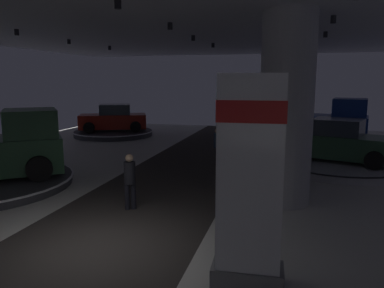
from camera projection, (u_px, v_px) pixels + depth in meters
ground at (92, 251)px, 7.99m from camera, size 24.00×44.00×0.06m
column_right at (286, 110)px, 10.63m from camera, size 1.52×1.52×5.50m
brand_sign_pylon at (250, 180)px, 6.32m from camera, size 1.30×0.71×3.72m
display_platform_deep_left at (114, 133)px, 24.18m from camera, size 5.11×5.11×0.34m
display_car_deep_left at (114, 119)px, 24.03m from camera, size 4.57×3.45×1.71m
display_platform_deep_right at (315, 141)px, 21.08m from camera, size 5.96×5.96×0.31m
pickup_truck_deep_right at (322, 122)px, 20.76m from camera, size 5.59×3.39×2.30m
display_platform_far_right at (339, 164)px, 15.33m from camera, size 5.43×5.43×0.33m
display_car_far_right at (339, 142)px, 15.19m from camera, size 4.56×3.23×1.71m
visitor_walking_near at (130, 178)px, 10.32m from camera, size 0.32×0.32×1.59m
visitor_walking_far at (217, 144)px, 15.79m from camera, size 0.32×0.32×1.59m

